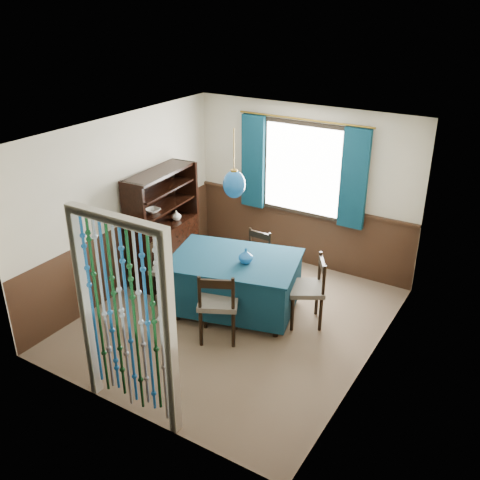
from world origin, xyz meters
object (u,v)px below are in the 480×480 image
Objects in this scene: chair_near at (218,303)px; sideboard at (164,240)px; dining_table at (235,281)px; pendant_lamp at (234,184)px; bowl_shelf at (153,210)px; chair_left at (168,268)px; vase_sideboard at (176,215)px; chair_far at (255,258)px; chair_right at (308,289)px; vase_table at (246,256)px.

sideboard reaches higher than chair_near.
pendant_lamp is (-0.00, -0.00, 1.36)m from dining_table.
pendant_lamp is 3.87× the size of bowl_shelf.
chair_left is (-0.93, -0.23, 0.04)m from dining_table.
dining_table is 1.58m from vase_sideboard.
pendant_lamp is at bearing 77.54° from chair_near.
chair_far is 5.08× the size of vase_sideboard.
chair_left is at bearing 179.05° from dining_table.
dining_table is 8.49× the size of bowl_shelf.
chair_near reaches higher than dining_table.
chair_near is at bearing -75.63° from pendant_lamp.
dining_table is 0.66m from chair_near.
chair_near reaches higher than chair_far.
sideboard is 1.92× the size of pendant_lamp.
bowl_shelf is at bearing 128.56° from chair_near.
chair_right is 4.19× the size of bowl_shelf.
pendant_lamp is at bearing 74.70° from chair_right.
pendant_lamp is at bearing -3.01° from bowl_shelf.
bowl_shelf is (-1.40, 0.07, 0.70)m from dining_table.
dining_table is at bearing -23.01° from vase_sideboard.
vase_sideboard is (0.00, 0.52, -0.25)m from bowl_shelf.
chair_near is 2.03m from vase_sideboard.
chair_right is 1.08× the size of pendant_lamp.
chair_left is (-0.80, -0.98, 0.05)m from chair_far.
chair_right is 0.90m from vase_table.
sideboard reaches higher than bowl_shelf.
vase_sideboard is (-0.47, 0.82, 0.41)m from chair_left.
sideboard reaches higher than chair_left.
pendant_lamp reaches higher than vase_table.
bowl_shelf reaches higher than chair_far.
bowl_shelf is at bearing 63.55° from chair_right.
dining_table is 2.00× the size of chair_left.
vase_table is at bearing -16.14° from sideboard.
chair_far is 1.57m from pendant_lamp.
sideboard is 1.70m from vase_table.
bowl_shelf reaches higher than chair_right.
dining_table is 0.77m from chair_far.
vase_sideboard is (-1.56, 1.24, 0.40)m from chair_near.
chair_far is 1.61m from bowl_shelf.
pendant_lamp is (0.93, 0.23, 1.32)m from chair_left.
dining_table is at bearing -3.01° from bowl_shelf.
chair_near is 0.58× the size of sideboard.
vase_table is 0.80× the size of bowl_shelf.
pendant_lamp is at bearing -23.01° from vase_sideboard.
dining_table is at bearing 91.04° from chair_left.
vase_sideboard is at bearing 50.87° from chair_right.
chair_near is 5.86× the size of vase_sideboard.
chair_near is 1.03× the size of chair_right.
vase_table is at bearing 61.71° from chair_near.
pendant_lamp reaches higher than bowl_shelf.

